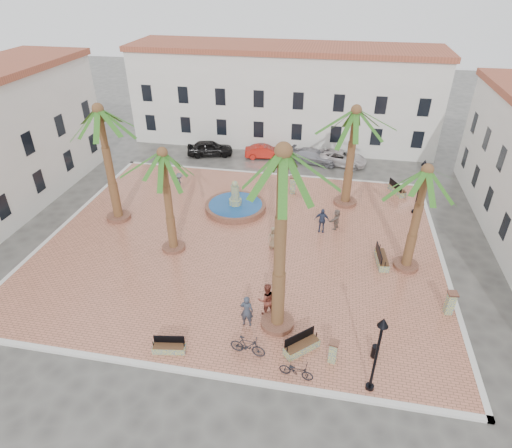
# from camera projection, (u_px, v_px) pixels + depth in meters

# --- Properties ---
(ground) EXTENTS (120.00, 120.00, 0.00)m
(ground) POSITION_uv_depth(u_px,v_px,m) (242.00, 243.00, 29.05)
(ground) COLOR #56544F
(ground) RESTS_ON ground
(plaza) EXTENTS (26.00, 22.00, 0.15)m
(plaza) POSITION_uv_depth(u_px,v_px,m) (242.00, 242.00, 29.01)
(plaza) COLOR #C67458
(plaza) RESTS_ON ground
(kerb_n) EXTENTS (26.30, 0.30, 0.16)m
(kerb_n) POSITION_uv_depth(u_px,v_px,m) (268.00, 174.00, 38.21)
(kerb_n) COLOR silver
(kerb_n) RESTS_ON ground
(kerb_s) EXTENTS (26.30, 0.30, 0.16)m
(kerb_s) POSITION_uv_depth(u_px,v_px,m) (191.00, 372.00, 19.81)
(kerb_s) COLOR silver
(kerb_s) RESTS_ON ground
(kerb_e) EXTENTS (0.30, 22.30, 0.16)m
(kerb_e) POSITION_uv_depth(u_px,v_px,m) (443.00, 263.00, 26.94)
(kerb_e) COLOR silver
(kerb_e) RESTS_ON ground
(kerb_w) EXTENTS (0.30, 22.30, 0.16)m
(kerb_w) POSITION_uv_depth(u_px,v_px,m) (67.00, 223.00, 31.07)
(kerb_w) COLOR silver
(kerb_w) RESTS_ON ground
(building_north) EXTENTS (30.40, 7.40, 9.50)m
(building_north) POSITION_uv_depth(u_px,v_px,m) (283.00, 95.00, 43.27)
(building_north) COLOR white
(building_north) RESTS_ON ground
(fountain) EXTENTS (4.62, 4.62, 2.39)m
(fountain) POSITION_uv_depth(u_px,v_px,m) (235.00, 206.00, 32.48)
(fountain) COLOR brown
(fountain) RESTS_ON plaza
(palm_nw) EXTENTS (5.57, 5.57, 8.52)m
(palm_nw) POSITION_uv_depth(u_px,v_px,m) (101.00, 123.00, 27.73)
(palm_nw) COLOR brown
(palm_nw) RESTS_ON plaza
(palm_sw) EXTENTS (4.83, 4.83, 7.09)m
(palm_sw) POSITION_uv_depth(u_px,v_px,m) (164.00, 165.00, 25.07)
(palm_sw) COLOR brown
(palm_sw) RESTS_ON plaza
(palm_s) EXTENTS (5.62, 5.62, 10.02)m
(palm_s) POSITION_uv_depth(u_px,v_px,m) (283.00, 174.00, 17.75)
(palm_s) COLOR brown
(palm_s) RESTS_ON plaza
(palm_e) EXTENTS (5.00, 5.00, 6.90)m
(palm_e) POSITION_uv_depth(u_px,v_px,m) (425.00, 183.00, 23.52)
(palm_e) COLOR brown
(palm_e) RESTS_ON plaza
(palm_ne) EXTENTS (5.73, 5.73, 7.76)m
(palm_ne) POSITION_uv_depth(u_px,v_px,m) (355.00, 123.00, 30.08)
(palm_ne) COLOR brown
(palm_ne) RESTS_ON plaza
(bench_s) EXTENTS (1.64, 0.72, 0.84)m
(bench_s) POSITION_uv_depth(u_px,v_px,m) (169.00, 348.00, 20.66)
(bench_s) COLOR gray
(bench_s) RESTS_ON plaza
(bench_se) EXTENTS (1.75, 1.68, 0.98)m
(bench_se) POSITION_uv_depth(u_px,v_px,m) (302.00, 346.00, 20.68)
(bench_se) COLOR gray
(bench_se) RESTS_ON plaza
(bench_e) EXTENTS (0.82, 2.02, 1.04)m
(bench_e) POSITION_uv_depth(u_px,v_px,m) (381.00, 259.00, 26.68)
(bench_e) COLOR gray
(bench_e) RESTS_ON plaza
(bench_ne) EXTENTS (1.36, 1.97, 1.00)m
(bench_ne) POSITION_uv_depth(u_px,v_px,m) (397.00, 190.00, 34.79)
(bench_ne) COLOR gray
(bench_ne) RESTS_ON plaza
(lamppost_s) EXTENTS (0.46, 0.46, 4.21)m
(lamppost_s) POSITION_uv_depth(u_px,v_px,m) (379.00, 343.00, 17.49)
(lamppost_s) COLOR black
(lamppost_s) RESTS_ON plaza
(lamppost_e) EXTENTS (0.46, 0.46, 4.28)m
(lamppost_e) POSITION_uv_depth(u_px,v_px,m) (421.00, 178.00, 30.70)
(lamppost_e) COLOR black
(lamppost_e) RESTS_ON plaza
(bollard_se) EXTENTS (0.52, 0.52, 1.26)m
(bollard_se) POSITION_uv_depth(u_px,v_px,m) (333.00, 351.00, 19.93)
(bollard_se) COLOR gray
(bollard_se) RESTS_ON plaza
(bollard_n) EXTENTS (0.56, 0.56, 1.50)m
(bollard_n) POSITION_uv_depth(u_px,v_px,m) (293.00, 185.00, 34.50)
(bollard_n) COLOR gray
(bollard_n) RESTS_ON plaza
(bollard_e) EXTENTS (0.56, 0.56, 1.40)m
(bollard_e) POSITION_uv_depth(u_px,v_px,m) (450.00, 303.00, 22.67)
(bollard_e) COLOR gray
(bollard_e) RESTS_ON plaza
(litter_bin) EXTENTS (0.35, 0.35, 0.68)m
(litter_bin) POSITION_uv_depth(u_px,v_px,m) (375.00, 351.00, 20.33)
(litter_bin) COLOR black
(litter_bin) RESTS_ON plaza
(cyclist_a) EXTENTS (0.70, 0.47, 1.88)m
(cyclist_a) POSITION_uv_depth(u_px,v_px,m) (247.00, 311.00, 21.81)
(cyclist_a) COLOR #333A48
(cyclist_a) RESTS_ON plaza
(bicycle_a) EXTENTS (1.67, 0.81, 0.84)m
(bicycle_a) POSITION_uv_depth(u_px,v_px,m) (296.00, 370.00, 19.28)
(bicycle_a) COLOR black
(bicycle_a) RESTS_ON plaza
(cyclist_b) EXTENTS (1.16, 1.05, 1.95)m
(cyclist_b) POSITION_uv_depth(u_px,v_px,m) (267.00, 299.00, 22.50)
(cyclist_b) COLOR brown
(cyclist_b) RESTS_ON plaza
(bicycle_b) EXTENTS (1.83, 0.75, 1.07)m
(bicycle_b) POSITION_uv_depth(u_px,v_px,m) (248.00, 346.00, 20.36)
(bicycle_b) COLOR black
(bicycle_b) RESTS_ON plaza
(pedestrian_fountain_a) EXTENTS (0.89, 0.74, 1.56)m
(pedestrian_fountain_a) POSITION_uv_depth(u_px,v_px,m) (273.00, 238.00, 27.89)
(pedestrian_fountain_a) COLOR #9B8260
(pedestrian_fountain_a) RESTS_ON plaza
(pedestrian_fountain_b) EXTENTS (1.06, 0.48, 1.78)m
(pedestrian_fountain_b) POSITION_uv_depth(u_px,v_px,m) (322.00, 220.00, 29.54)
(pedestrian_fountain_b) COLOR #313C58
(pedestrian_fountain_b) RESTS_ON plaza
(pedestrian_north) EXTENTS (0.93, 1.23, 1.68)m
(pedestrian_north) POSITION_uv_depth(u_px,v_px,m) (180.00, 183.00, 34.65)
(pedestrian_north) COLOR #58585D
(pedestrian_north) RESTS_ON plaza
(pedestrian_east) EXTENTS (0.98, 1.47, 1.52)m
(pedestrian_east) POSITION_uv_depth(u_px,v_px,m) (336.00, 219.00, 29.92)
(pedestrian_east) COLOR #7A675C
(pedestrian_east) RESTS_ON plaza
(car_black) EXTENTS (4.71, 2.86, 1.50)m
(car_black) POSITION_uv_depth(u_px,v_px,m) (210.00, 148.00, 41.68)
(car_black) COLOR black
(car_black) RESTS_ON ground
(car_red) EXTENTS (3.96, 1.95, 1.25)m
(car_red) POSITION_uv_depth(u_px,v_px,m) (265.00, 152.00, 41.26)
(car_red) COLOR #A7180E
(car_red) RESTS_ON ground
(car_silver) EXTENTS (4.76, 2.70, 1.30)m
(car_silver) POSITION_uv_depth(u_px,v_px,m) (314.00, 156.00, 40.21)
(car_silver) COLOR #A1A0A9
(car_silver) RESTS_ON ground
(car_white) EXTENTS (5.08, 2.93, 1.33)m
(car_white) POSITION_uv_depth(u_px,v_px,m) (341.00, 158.00, 39.88)
(car_white) COLOR silver
(car_white) RESTS_ON ground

